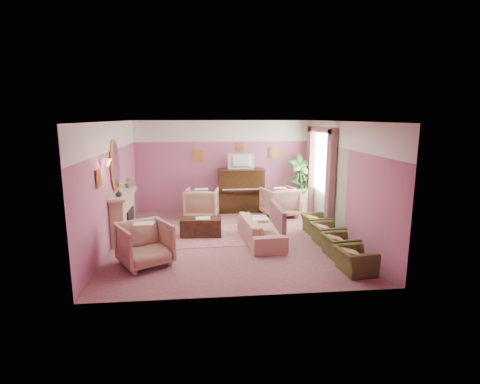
{
  "coord_description": "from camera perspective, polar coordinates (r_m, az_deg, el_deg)",
  "views": [
    {
      "loc": [
        -0.69,
        -8.67,
        2.9
      ],
      "look_at": [
        0.23,
        0.4,
        1.07
      ],
      "focal_mm": 28.0,
      "sensor_mm": 36.0,
      "label": 1
    }
  ],
  "objects": [
    {
      "name": "piano_keyshelf",
      "position": [
        11.28,
        0.35,
        0.22
      ],
      "size": [
        1.3,
        0.12,
        0.06
      ],
      "primitive_type": "cube",
      "color": "black",
      "rests_on": "piano"
    },
    {
      "name": "wall_left",
      "position": [
        9.04,
        -18.91,
        1.2
      ],
      "size": [
        0.02,
        6.0,
        2.8
      ],
      "primitive_type": "cube",
      "color": "#854F73",
      "rests_on": "floor"
    },
    {
      "name": "television",
      "position": [
        11.44,
        0.19,
        4.84
      ],
      "size": [
        0.8,
        0.12,
        0.48
      ],
      "primitive_type": "imported",
      "color": "black",
      "rests_on": "piano"
    },
    {
      "name": "window_blind",
      "position": [
        10.83,
        12.5,
        4.74
      ],
      "size": [
        0.03,
        1.4,
        1.8
      ],
      "primitive_type": "cube",
      "color": "silver",
      "rests_on": "wall_right"
    },
    {
      "name": "table_paper",
      "position": [
        9.28,
        -5.67,
        -3.96
      ],
      "size": [
        0.35,
        0.28,
        0.01
      ],
      "primitive_type": "cube",
      "color": "silver",
      "rests_on": "coffee_table"
    },
    {
      "name": "olive_chair_b",
      "position": [
        8.19,
        14.95,
        -7.43
      ],
      "size": [
        0.51,
        0.73,
        0.63
      ],
      "primitive_type": "imported",
      "color": "#484F24",
      "rests_on": "floor"
    },
    {
      "name": "sofa_throw",
      "position": [
        8.84,
        5.75,
        -3.76
      ],
      "size": [
        0.1,
        1.47,
        0.54
      ],
      "primitive_type": "cube",
      "color": "#804F54",
      "rests_on": "sofa"
    },
    {
      "name": "print_back_right",
      "position": [
        11.9,
        5.09,
        5.92
      ],
      "size": [
        0.26,
        0.03,
        0.34
      ],
      "primitive_type": "cube",
      "color": "gold",
      "rests_on": "wall_back"
    },
    {
      "name": "side_plant_small",
      "position": [
        11.75,
        10.08,
        1.09
      ],
      "size": [
        0.16,
        0.16,
        0.28
      ],
      "primitive_type": "imported",
      "color": "#367A2D",
      "rests_on": "side_table"
    },
    {
      "name": "mantel_shelf",
      "position": [
        9.24,
        -17.38,
        -0.26
      ],
      "size": [
        0.4,
        1.55,
        0.07
      ],
      "primitive_type": "cube",
      "color": "#C2AC8B",
      "rests_on": "fireplace_surround"
    },
    {
      "name": "curtain_right",
      "position": [
        11.73,
        10.65,
        3.33
      ],
      "size": [
        0.16,
        0.34,
        2.6
      ],
      "primitive_type": "cube",
      "color": "#804F54",
      "rests_on": "floor"
    },
    {
      "name": "olive_chair_d",
      "position": [
        9.67,
        11.54,
        -4.37
      ],
      "size": [
        0.51,
        0.73,
        0.63
      ],
      "primitive_type": "imported",
      "color": "#484F24",
      "rests_on": "floor"
    },
    {
      "name": "piano_keys",
      "position": [
        11.27,
        0.35,
        0.42
      ],
      "size": [
        1.2,
        0.08,
        0.02
      ],
      "primitive_type": "cube",
      "color": "beige",
      "rests_on": "piano"
    },
    {
      "name": "mirror_glass",
      "position": [
        9.16,
        -18.34,
        3.89
      ],
      "size": [
        0.01,
        0.6,
        1.06
      ],
      "primitive_type": "ellipsoid",
      "color": "white",
      "rests_on": "wall_left"
    },
    {
      "name": "fireplace_inset",
      "position": [
        9.39,
        -16.7,
        -4.56
      ],
      "size": [
        0.18,
        0.72,
        0.68
      ],
      "primitive_type": "cube",
      "color": "black",
      "rests_on": "floor"
    },
    {
      "name": "palm_pot",
      "position": [
        11.84,
        8.98,
        -2.11
      ],
      "size": [
        0.34,
        0.34,
        0.34
      ],
      "primitive_type": "cylinder",
      "color": "brown",
      "rests_on": "floor"
    },
    {
      "name": "mantel_plant",
      "position": [
        9.74,
        -16.75,
        1.37
      ],
      "size": [
        0.16,
        0.16,
        0.28
      ],
      "primitive_type": "imported",
      "color": "#367A2D",
      "rests_on": "mantel_shelf"
    },
    {
      "name": "fire_ember",
      "position": [
        9.43,
        -16.4,
        -5.62
      ],
      "size": [
        0.06,
        0.54,
        0.1
      ],
      "primitive_type": "cube",
      "color": "#EE3B13",
      "rests_on": "floor"
    },
    {
      "name": "curtain_left",
      "position": [
        10.0,
        13.6,
        1.84
      ],
      "size": [
        0.16,
        0.34,
        2.6
      ],
      "primitive_type": "cube",
      "color": "#804F54",
      "rests_on": "floor"
    },
    {
      "name": "print_left_wall",
      "position": [
        7.83,
        -20.71,
        1.97
      ],
      "size": [
        0.03,
        0.28,
        0.36
      ],
      "primitive_type": "cube",
      "color": "gold",
      "rests_on": "wall_left"
    },
    {
      "name": "piano_top",
      "position": [
        11.52,
        0.17,
        3.43
      ],
      "size": [
        1.45,
        0.65,
        0.04
      ],
      "primitive_type": "cube",
      "color": "black",
      "rests_on": "piano"
    },
    {
      "name": "wall_back",
      "position": [
        11.79,
        -2.42,
        4.04
      ],
      "size": [
        5.5,
        0.02,
        2.8
      ],
      "primitive_type": "cube",
      "color": "#854F73",
      "rests_on": "floor"
    },
    {
      "name": "picture_rail_band",
      "position": [
        11.69,
        -2.46,
        9.27
      ],
      "size": [
        5.5,
        0.01,
        0.65
      ],
      "primitive_type": "cube",
      "color": "white",
      "rests_on": "wall_back"
    },
    {
      "name": "piano",
      "position": [
        11.63,
        0.17,
        0.21
      ],
      "size": [
        1.4,
        0.6,
        1.3
      ],
      "primitive_type": "cube",
      "color": "black",
      "rests_on": "floor"
    },
    {
      "name": "side_table",
      "position": [
        11.91,
        9.31,
        -1.15
      ],
      "size": [
        0.52,
        0.52,
        0.7
      ],
      "primitive_type": "cylinder",
      "color": "white",
      "rests_on": "floor"
    },
    {
      "name": "coffee_table",
      "position": [
        9.34,
        -5.95,
        -5.33
      ],
      "size": [
        1.03,
        0.56,
        0.45
      ],
      "primitive_type": "cube",
      "rotation": [
        0.0,
        0.0,
        -0.06
      ],
      "color": "black",
      "rests_on": "floor"
    },
    {
      "name": "wall_front",
      "position": [
        5.91,
        1.09,
        -3.33
      ],
      "size": [
        5.5,
        0.02,
        2.8
      ],
      "primitive_type": "cube",
      "color": "#854F73",
      "rests_on": "floor"
    },
    {
      "name": "fireplace_surround",
      "position": [
        9.37,
        -17.35,
        -3.68
      ],
      "size": [
        0.3,
        1.4,
        1.1
      ],
      "primitive_type": "cube",
      "color": "#C2AC8B",
      "rests_on": "floor"
    },
    {
      "name": "pelmet",
      "position": [
        10.75,
        12.29,
        9.3
      ],
      "size": [
        0.16,
        2.2,
        0.16
      ],
      "primitive_type": "cube",
      "color": "#804F54",
      "rests_on": "wall_right"
    },
    {
      "name": "olive_chair_c",
      "position": [
        8.93,
        13.1,
        -5.78
      ],
      "size": [
        0.51,
        0.73,
        0.63
      ],
      "primitive_type": "imported",
      "color": "#484F24",
      "rests_on": "floor"
    },
    {
      "name": "floral_armchair_left",
      "position": [
        10.95,
        -5.86,
        -1.47
      ],
      "size": [
        0.92,
        0.92,
        0.96
      ],
      "primitive_type": "imported",
      "color": "tan",
      "rests_on": "floor"
    },
    {
      "name": "hearth",
      "position": [
        9.48,
        -15.97,
        -6.82
      ],
      "size": [
        0.55,
        1.5,
        0.02
      ],
      "primitive_type": "cube",
      "color": "#C2AC8B",
      "rests_on": "floor"
    },
    {
      "name": "mantel_vase",
      "position": [
        8.74,
        -18.0,
        -0.21
      ],
      "size": [
        0.16,
        0.16,
        0.16
      ],
      "primitive_type": "imported",
      "color": "white",
      "rests_on": "mantel_shelf"
    },
    {
      "name": "area_rug",
      "position": [
        9.41,
        -5.34,
        -6.6
      ],
      "size": [
        2.56,
        1.89,
        0.01
      ],
      "primitive_type": "cube",
      "rotation": [
        0.0,
        0.0,
        0.04
      ],
      "color": "#A66065",
      "rests_on": "floor"
    },
    {
      "name": "print_back_left",
      "position": [
        11.69,
        -6.36,
        5.5
      ],
      "size": [
        0.3,
        0.03,
        0.38
      ],
      "primitive_type": "cube",
      "color": "gold",
      "rests_on": "wall_back"
    },
    {
      "name": "side_plant_big",
      "position": [
        11.81,
        9.4,
        1.31
      ],
      "size": [
        0.3,
        0.3,
        0.34
      ],
      "primitive_type": "imported",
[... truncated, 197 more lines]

